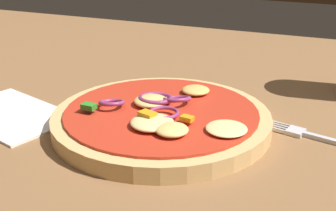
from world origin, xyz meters
TOP-DOWN VIEW (x-y plane):
  - dining_table at (0.00, 0.00)m, footprint 1.49×1.09m
  - pizza at (0.06, 0.04)m, footprint 0.25×0.25m
  - fork at (0.23, 0.07)m, footprint 0.18×0.06m
  - napkin at (-0.13, 0.00)m, footprint 0.18×0.14m

SIDE VIEW (x-z plane):
  - dining_table at x=0.00m, z-range 0.00..0.03m
  - napkin at x=-0.13m, z-range 0.03..0.03m
  - fork at x=0.23m, z-range 0.03..0.04m
  - pizza at x=0.06m, z-range 0.03..0.06m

